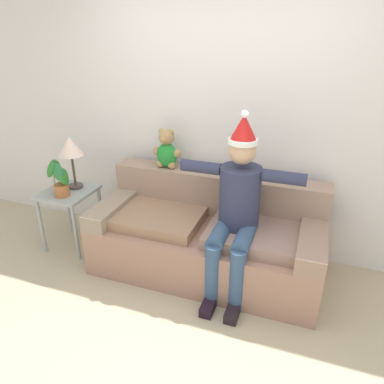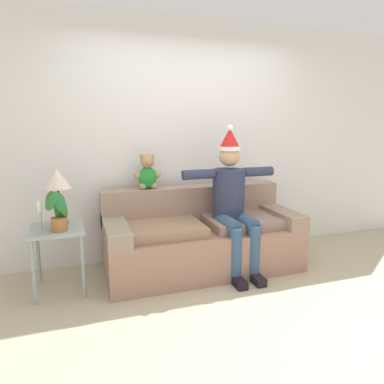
# 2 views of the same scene
# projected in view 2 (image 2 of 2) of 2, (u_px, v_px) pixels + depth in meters

# --- Properties ---
(ground_plane) EXTENTS (10.00, 10.00, 0.00)m
(ground_plane) POSITION_uv_depth(u_px,v_px,m) (243.00, 314.00, 2.85)
(ground_plane) COLOR tan
(back_wall) EXTENTS (7.00, 0.10, 2.70)m
(back_wall) POSITION_uv_depth(u_px,v_px,m) (186.00, 141.00, 4.04)
(back_wall) COLOR silver
(back_wall) RESTS_ON ground_plane
(couch) EXTENTS (2.04, 0.90, 0.85)m
(couch) POSITION_uv_depth(u_px,v_px,m) (201.00, 237.00, 3.74)
(couch) COLOR #9D7562
(couch) RESTS_ON ground_plane
(person_seated) EXTENTS (1.02, 0.77, 1.53)m
(person_seated) POSITION_uv_depth(u_px,v_px,m) (232.00, 199.00, 3.59)
(person_seated) COLOR #2C324D
(person_seated) RESTS_ON ground_plane
(teddy_bear) EXTENTS (0.29, 0.17, 0.38)m
(teddy_bear) POSITION_uv_depth(u_px,v_px,m) (148.00, 173.00, 3.70)
(teddy_bear) COLOR #228833
(teddy_bear) RESTS_ON couch
(side_table) EXTENTS (0.47, 0.50, 0.61)m
(side_table) POSITION_uv_depth(u_px,v_px,m) (58.00, 239.00, 3.17)
(side_table) COLOR #939E9F
(side_table) RESTS_ON ground_plane
(table_lamp) EXTENTS (0.24, 0.24, 0.52)m
(table_lamp) POSITION_uv_depth(u_px,v_px,m) (57.00, 182.00, 3.17)
(table_lamp) COLOR #48403B
(table_lamp) RESTS_ON side_table
(potted_plant) EXTENTS (0.23, 0.23, 0.39)m
(potted_plant) POSITION_uv_depth(u_px,v_px,m) (58.00, 210.00, 3.02)
(potted_plant) COLOR #A56334
(potted_plant) RESTS_ON side_table
(candle_tall) EXTENTS (0.04, 0.04, 0.26)m
(candle_tall) POSITION_uv_depth(u_px,v_px,m) (40.00, 211.00, 3.06)
(candle_tall) COLOR beige
(candle_tall) RESTS_ON side_table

